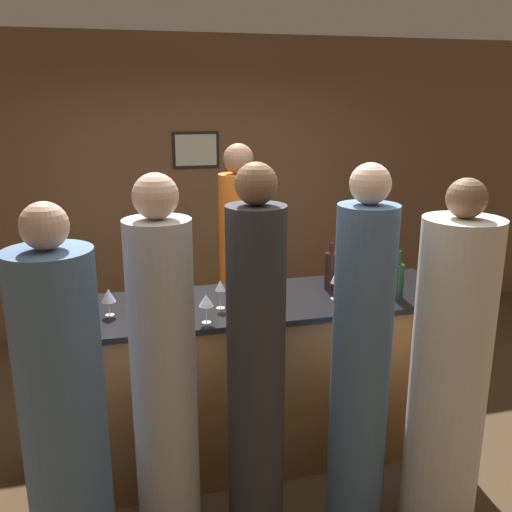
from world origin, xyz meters
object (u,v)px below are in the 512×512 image
Objects in this scene: guest_1 at (256,377)px; guest_4 at (65,430)px; wine_bottle_2 at (398,280)px; guest_3 at (361,365)px; wine_bottle_0 at (65,309)px; guest_0 at (449,376)px; wine_bottle_1 at (331,270)px; bartender at (239,278)px; guest_2 at (164,386)px.

guest_1 reaches higher than guest_4.
wine_bottle_2 is at bearing 19.74° from guest_4.
wine_bottle_0 is at bearing 159.37° from guest_3.
guest_0 is 6.17× the size of wine_bottle_1.
guest_0 is at bearing 0.34° from guest_4.
wine_bottle_0 is (-1.88, 0.68, 0.29)m from guest_0.
bartender is at bearing 119.02° from wine_bottle_1.
wine_bottle_2 is at bearing 28.70° from guest_1.
guest_3 is at bearing -131.35° from wine_bottle_2.
wine_bottle_1 is at bearing 106.59° from guest_0.
guest_3 is (0.99, -0.04, 0.01)m from guest_2.
wine_bottle_2 is (0.48, 0.55, 0.24)m from guest_3.
guest_0 is 0.95× the size of guest_1.
wine_bottle_2 is at bearing 126.24° from bartender.
guest_1 is at bearing -151.30° from wine_bottle_2.
wine_bottle_2 is at bearing -38.70° from wine_bottle_1.
wine_bottle_2 is (0.75, -1.03, 0.25)m from bartender.
wine_bottle_2 is (1.47, 0.50, 0.25)m from guest_2.
wine_bottle_2 reaches higher than wine_bottle_0.
guest_0 is at bearing -19.78° from wine_bottle_0.
wine_bottle_0 is at bearing 91.37° from guest_4.
guest_0 reaches higher than wine_bottle_2.
wine_bottle_1 is at bearing 79.49° from guest_3.
guest_4 reaches higher than wine_bottle_0.
wine_bottle_0 is at bearing 179.98° from wine_bottle_2.
wine_bottle_1 is at bearing 141.30° from wine_bottle_2.
guest_4 is (-1.16, -1.71, -0.05)m from bartender.
guest_2 is at bearing -146.09° from wine_bottle_1.
guest_3 is at bearing 163.13° from guest_0.
guest_3 is at bearing 2.25° from guest_1.
guest_2 is at bearing 173.01° from guest_0.
guest_4 is (-1.43, -0.14, -0.06)m from guest_3.
wine_bottle_1 is 0.42m from wine_bottle_2.
guest_4 reaches higher than wine_bottle_2.
guest_1 is at bearing 79.96° from bartender.
guest_4 is at bearing -157.40° from guest_2.
guest_4 is 6.08× the size of wine_bottle_1.
wine_bottle_1 is at bearing 33.91° from guest_2.
guest_3 reaches higher than guest_2.
guest_3 is 1.44m from guest_4.
bartender is at bearing 64.93° from guest_2.
bartender is at bearing 55.93° from guest_4.
wine_bottle_2 is at bearing 18.85° from guest_2.
guest_3 is 1.57m from wine_bottle_0.
bartender reaches higher than guest_0.
guest_2 is at bearing -47.47° from wine_bottle_0.
bartender is at bearing 99.87° from guest_3.
bartender is 1.58m from wine_bottle_0.
guest_4 is 1.87m from wine_bottle_1.
wine_bottle_1 is (-0.28, 0.94, 0.30)m from guest_0.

